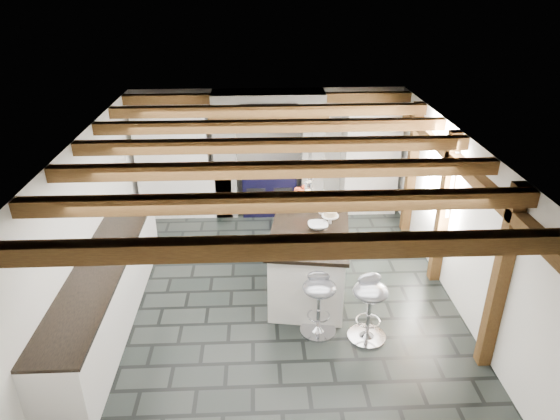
{
  "coord_description": "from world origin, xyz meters",
  "views": [
    {
      "loc": [
        -0.21,
        -6.07,
        4.21
      ],
      "look_at": [
        0.1,
        0.4,
        1.1
      ],
      "focal_mm": 32.0,
      "sensor_mm": 36.0,
      "label": 1
    }
  ],
  "objects_px": {
    "range_cooker": "(269,188)",
    "bar_stool_far": "(319,297)",
    "kitchen_island": "(310,254)",
    "bar_stool_near": "(369,301)"
  },
  "relations": [
    {
      "from": "range_cooker",
      "to": "bar_stool_far",
      "type": "height_order",
      "value": "range_cooker"
    },
    {
      "from": "kitchen_island",
      "to": "bar_stool_near",
      "type": "relative_size",
      "value": 2.42
    },
    {
      "from": "range_cooker",
      "to": "kitchen_island",
      "type": "height_order",
      "value": "kitchen_island"
    },
    {
      "from": "kitchen_island",
      "to": "range_cooker",
      "type": "bearing_deg",
      "value": 110.26
    },
    {
      "from": "kitchen_island",
      "to": "bar_stool_far",
      "type": "height_order",
      "value": "kitchen_island"
    },
    {
      "from": "range_cooker",
      "to": "bar_stool_near",
      "type": "relative_size",
      "value": 1.11
    },
    {
      "from": "range_cooker",
      "to": "kitchen_island",
      "type": "relative_size",
      "value": 0.46
    },
    {
      "from": "bar_stool_far",
      "to": "bar_stool_near",
      "type": "bearing_deg",
      "value": -9.76
    },
    {
      "from": "range_cooker",
      "to": "bar_stool_far",
      "type": "relative_size",
      "value": 1.16
    },
    {
      "from": "kitchen_island",
      "to": "bar_stool_far",
      "type": "bearing_deg",
      "value": -80.54
    }
  ]
}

